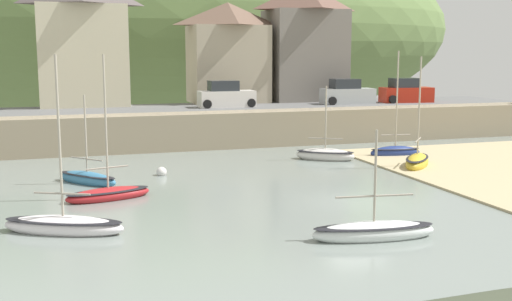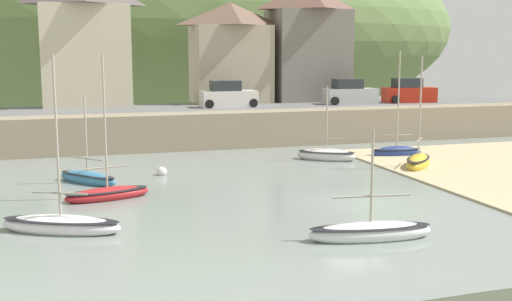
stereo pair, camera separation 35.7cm
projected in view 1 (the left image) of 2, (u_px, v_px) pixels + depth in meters
The scene contains 16 objects.
quay_seawall at pixel (241, 126), 43.36m from camera, with size 48.00×9.40×2.40m.
hillside_backdrop at pixel (148, 28), 77.32m from camera, with size 80.00×44.00×26.88m.
waterfront_building_left at pixel (82, 37), 46.64m from camera, with size 6.66×4.92×9.97m.
waterfront_building_centre at pixel (228, 52), 50.17m from camera, with size 6.32×4.65×7.91m.
waterfront_building_right at pixel (305, 41), 52.01m from camera, with size 6.47×5.06×9.63m.
sailboat_blue_trim at pixel (374, 231), 21.65m from camera, with size 4.53×1.70×3.98m.
sailboat_nearest_shore at pixel (325, 155), 37.65m from camera, with size 3.67×3.02×4.63m.
rowboat_small_beached at pixel (64, 225), 22.40m from camera, with size 4.58×3.08×6.49m.
motorboat_with_cabin at pixel (395, 151), 38.86m from camera, with size 3.30×1.32×6.67m.
sailboat_tall_mast at pixel (87, 178), 30.80m from camera, with size 3.13×3.50×4.53m.
fishing_boat_green at pixel (417, 162), 35.07m from camera, with size 3.23×3.55×6.39m.
sailboat_far_left at pixel (108, 193), 27.49m from camera, with size 3.97×2.12×6.46m.
parked_car_near_slipway at pixel (226, 96), 46.01m from camera, with size 4.12×1.82×1.95m.
parked_car_by_wall at pixel (347, 94), 48.94m from camera, with size 4.18×1.90×1.95m.
parked_car_end_of_row at pixel (406, 92), 50.51m from camera, with size 4.26×2.14×1.95m.
mooring_buoy at pixel (162, 172), 32.86m from camera, with size 0.55×0.55×0.55m.
Camera 1 is at (-12.08, -23.88, 6.38)m, focal length 43.98 mm.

